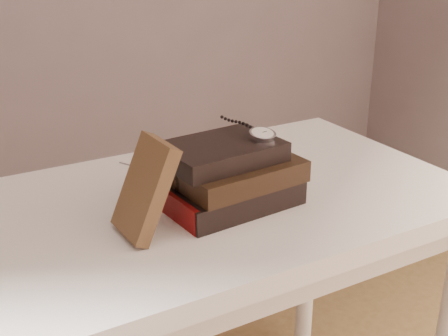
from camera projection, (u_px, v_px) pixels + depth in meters
table at (213, 236)px, 1.21m from camera, size 1.00×0.60×0.75m
book_stack at (229, 176)px, 1.12m from camera, size 0.26×0.19×0.12m
journal at (145, 188)px, 1.00m from camera, size 0.10×0.11×0.17m
pocket_watch at (260, 133)px, 1.11m from camera, size 0.05×0.15×0.02m
eyeglasses at (166, 166)px, 1.13m from camera, size 0.11×0.13×0.05m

